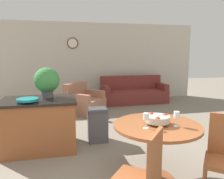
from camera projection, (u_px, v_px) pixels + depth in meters
The scene contains 12 objects.
wall_back at pixel (85, 62), 7.59m from camera, with size 8.00×0.09×2.70m.
dining_table at pixel (157, 137), 2.76m from camera, with size 1.10×1.10×0.76m.
dining_chair_near_left at pixel (143, 175), 2.05m from camera, with size 0.59×0.59×0.94m.
fruit_bowl at pixel (157, 119), 2.72m from camera, with size 0.31×0.31×0.13m.
wine_glass_left at pixel (146, 117), 2.56m from camera, with size 0.07×0.07×0.19m.
wine_glass_right at pixel (177, 115), 2.63m from camera, with size 0.07×0.07×0.19m.
kitchen_island at pixel (40, 124), 3.73m from camera, with size 1.23×0.84×0.88m.
teal_bowl at pixel (28, 100), 3.42m from camera, with size 0.34×0.34×0.06m.
potted_plant at pixel (47, 81), 3.76m from camera, with size 0.43×0.43×0.52m.
trash_bin at pixel (98, 125), 4.09m from camera, with size 0.35×0.31×0.64m.
couch at pixel (134, 94), 7.45m from camera, with size 2.19×0.94×0.89m.
armchair at pixel (84, 103), 6.13m from camera, with size 1.23×1.23×0.83m.
Camera 1 is at (-0.76, -1.40, 1.62)m, focal length 35.00 mm.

